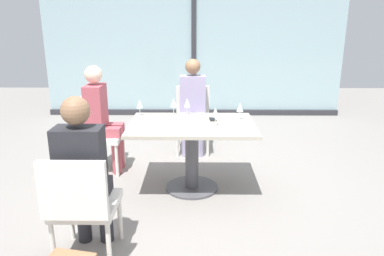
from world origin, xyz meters
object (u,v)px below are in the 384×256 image
object	(u,v)px
wine_glass_1	(174,103)
cell_phone_on_table	(213,119)
dining_table_main	(192,140)
chair_far_left	(93,131)
person_front_left	(84,170)
person_near_window	(193,102)
chair_front_left	(82,202)
wine_glass_4	(215,113)
chair_near_window	(193,115)
person_far_left	(101,114)
coffee_cup	(188,124)
wine_glass_0	(140,104)
wine_glass_2	(187,103)
wine_glass_3	(240,107)

from	to	relation	value
wine_glass_1	cell_phone_on_table	distance (m)	0.49
dining_table_main	chair_far_left	world-z (taller)	chair_far_left
person_front_left	person_near_window	xyz separation A→B (m)	(0.78, 2.28, 0.00)
person_front_left	person_near_window	world-z (taller)	same
chair_front_left	wine_glass_4	bearing A→B (deg)	49.28
chair_near_window	chair_far_left	size ratio (longest dim) A/B	1.00
person_far_left	coffee_cup	distance (m)	1.23
chair_near_window	wine_glass_0	xyz separation A→B (m)	(-0.58, -0.95, 0.37)
coffee_cup	cell_phone_on_table	distance (m)	0.43
chair_near_window	person_front_left	xyz separation A→B (m)	(-0.78, -2.39, 0.20)
wine_glass_0	wine_glass_1	world-z (taller)	same
dining_table_main	chair_front_left	size ratio (longest dim) A/B	1.48
wine_glass_2	coffee_cup	bearing A→B (deg)	-87.68
coffee_cup	cell_phone_on_table	bearing A→B (deg)	53.29
wine_glass_4	coffee_cup	xyz separation A→B (m)	(-0.27, -0.13, -0.09)
cell_phone_on_table	person_front_left	bearing A→B (deg)	-133.57
wine_glass_4	coffee_cup	distance (m)	0.31
dining_table_main	person_front_left	size ratio (longest dim) A/B	1.02
person_far_left	wine_glass_1	world-z (taller)	person_far_left
chair_far_left	cell_phone_on_table	xyz separation A→B (m)	(1.38, -0.35, 0.24)
chair_front_left	chair_far_left	xyz separation A→B (m)	(-0.38, 1.74, 0.00)
wine_glass_3	cell_phone_on_table	xyz separation A→B (m)	(-0.29, -0.01, -0.13)
person_front_left	coffee_cup	bearing A→B (deg)	51.69
chair_near_window	person_near_window	size ratio (longest dim) A/B	0.69
person_front_left	wine_glass_1	world-z (taller)	person_front_left
chair_far_left	wine_glass_2	xyz separation A→B (m)	(1.11, -0.14, 0.37)
wine_glass_3	chair_far_left	bearing A→B (deg)	168.53
wine_glass_3	coffee_cup	world-z (taller)	wine_glass_3
chair_near_window	wine_glass_3	xyz separation A→B (m)	(0.51, -1.10, 0.37)
person_front_left	wine_glass_3	distance (m)	1.83
person_far_left	chair_near_window	bearing A→B (deg)	35.68
chair_near_window	cell_phone_on_table	distance (m)	1.15
wine_glass_0	wine_glass_3	bearing A→B (deg)	-7.75
chair_front_left	person_front_left	bearing A→B (deg)	90.00
dining_table_main	cell_phone_on_table	world-z (taller)	cell_phone_on_table
chair_front_left	cell_phone_on_table	world-z (taller)	chair_front_left
chair_front_left	person_near_window	size ratio (longest dim) A/B	0.69
chair_far_left	coffee_cup	size ratio (longest dim) A/B	9.67
dining_table_main	wine_glass_1	world-z (taller)	wine_glass_1
cell_phone_on_table	wine_glass_1	bearing A→B (deg)	148.26
wine_glass_3	cell_phone_on_table	bearing A→B (deg)	-177.58
wine_glass_0	cell_phone_on_table	bearing A→B (deg)	-11.35
person_near_window	wine_glass_2	xyz separation A→B (m)	(-0.06, -0.79, 0.16)
person_far_left	wine_glass_2	size ratio (longest dim) A/B	6.81
coffee_cup	wine_glass_1	bearing A→B (deg)	107.51
wine_glass_4	coffee_cup	bearing A→B (deg)	-154.96
coffee_cup	wine_glass_0	bearing A→B (deg)	137.38
chair_front_left	coffee_cup	bearing A→B (deg)	54.70
chair_front_left	cell_phone_on_table	distance (m)	1.73
dining_table_main	coffee_cup	size ratio (longest dim) A/B	14.26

